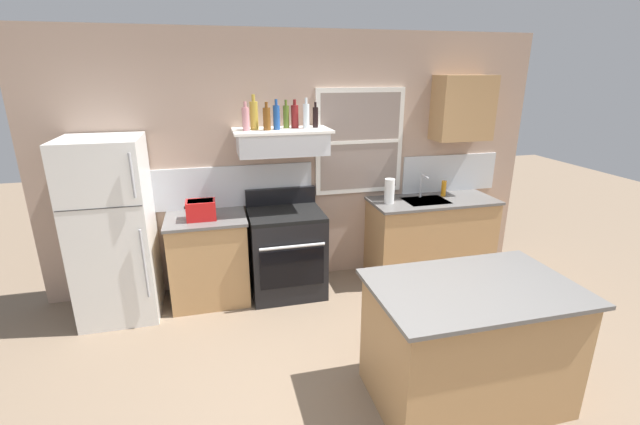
{
  "coord_description": "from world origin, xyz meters",
  "views": [
    {
      "loc": [
        -0.95,
        -2.33,
        2.3
      ],
      "look_at": [
        -0.05,
        1.2,
        1.1
      ],
      "focal_mm": 24.27,
      "sensor_mm": 36.0,
      "label": 1
    }
  ],
  "objects_px": {
    "refrigerator": "(113,230)",
    "dish_soap_bottle": "(444,188)",
    "bottle_champagne_gold_foil": "(254,115)",
    "kitchen_island": "(468,343)",
    "bottle_blue_liqueur": "(276,117)",
    "bottle_red_label_wine": "(295,116)",
    "bottle_olive_oil_square": "(286,116)",
    "bottle_clear_tall": "(306,116)",
    "bottle_amber_wine": "(267,118)",
    "paper_towel_roll": "(389,191)",
    "stove_range": "(286,252)",
    "bottle_rose_pink": "(246,119)",
    "toaster": "(201,210)",
    "bottle_balsamic_dark": "(315,117)"
  },
  "relations": [
    {
      "from": "refrigerator",
      "to": "dish_soap_bottle",
      "type": "relative_size",
      "value": 9.65
    },
    {
      "from": "bottle_champagne_gold_foil",
      "to": "kitchen_island",
      "type": "height_order",
      "value": "bottle_champagne_gold_foil"
    },
    {
      "from": "bottle_blue_liqueur",
      "to": "bottle_red_label_wine",
      "type": "xyz_separation_m",
      "value": [
        0.2,
        0.09,
        -0.0
      ]
    },
    {
      "from": "bottle_champagne_gold_foil",
      "to": "bottle_blue_liqueur",
      "type": "xyz_separation_m",
      "value": [
        0.21,
        -0.06,
        -0.02
      ]
    },
    {
      "from": "bottle_olive_oil_square",
      "to": "bottle_clear_tall",
      "type": "height_order",
      "value": "bottle_clear_tall"
    },
    {
      "from": "bottle_amber_wine",
      "to": "dish_soap_bottle",
      "type": "relative_size",
      "value": 1.49
    },
    {
      "from": "bottle_clear_tall",
      "to": "paper_towel_roll",
      "type": "relative_size",
      "value": 1.11
    },
    {
      "from": "stove_range",
      "to": "bottle_rose_pink",
      "type": "relative_size",
      "value": 3.94
    },
    {
      "from": "stove_range",
      "to": "kitchen_island",
      "type": "bearing_deg",
      "value": -62.96
    },
    {
      "from": "refrigerator",
      "to": "toaster",
      "type": "relative_size",
      "value": 5.85
    },
    {
      "from": "bottle_blue_liqueur",
      "to": "paper_towel_roll",
      "type": "xyz_separation_m",
      "value": [
        1.21,
        -0.02,
        -0.82
      ]
    },
    {
      "from": "bottle_balsamic_dark",
      "to": "kitchen_island",
      "type": "distance_m",
      "value": 2.54
    },
    {
      "from": "bottle_rose_pink",
      "to": "paper_towel_roll",
      "type": "relative_size",
      "value": 1.02
    },
    {
      "from": "refrigerator",
      "to": "kitchen_island",
      "type": "height_order",
      "value": "refrigerator"
    },
    {
      "from": "toaster",
      "to": "bottle_blue_liqueur",
      "type": "xyz_separation_m",
      "value": [
        0.78,
        0.08,
        0.86
      ]
    },
    {
      "from": "bottle_olive_oil_square",
      "to": "bottle_red_label_wine",
      "type": "distance_m",
      "value": 0.09
    },
    {
      "from": "bottle_rose_pink",
      "to": "bottle_red_label_wine",
      "type": "height_order",
      "value": "bottle_red_label_wine"
    },
    {
      "from": "toaster",
      "to": "kitchen_island",
      "type": "bearing_deg",
      "value": -46.17
    },
    {
      "from": "bottle_red_label_wine",
      "to": "bottle_amber_wine",
      "type": "bearing_deg",
      "value": -160.78
    },
    {
      "from": "dish_soap_bottle",
      "to": "bottle_olive_oil_square",
      "type": "bearing_deg",
      "value": 179.56
    },
    {
      "from": "refrigerator",
      "to": "dish_soap_bottle",
      "type": "bearing_deg",
      "value": 2.6
    },
    {
      "from": "bottle_blue_liqueur",
      "to": "bottle_rose_pink",
      "type": "bearing_deg",
      "value": -177.56
    },
    {
      "from": "bottle_champagne_gold_foil",
      "to": "bottle_clear_tall",
      "type": "relative_size",
      "value": 1.12
    },
    {
      "from": "refrigerator",
      "to": "bottle_red_label_wine",
      "type": "bearing_deg",
      "value": 5.42
    },
    {
      "from": "bottle_rose_pink",
      "to": "bottle_balsamic_dark",
      "type": "xyz_separation_m",
      "value": [
        0.7,
        0.08,
        -0.01
      ]
    },
    {
      "from": "bottle_rose_pink",
      "to": "bottle_champagne_gold_foil",
      "type": "xyz_separation_m",
      "value": [
        0.09,
        0.08,
        0.02
      ]
    },
    {
      "from": "bottle_blue_liqueur",
      "to": "paper_towel_roll",
      "type": "relative_size",
      "value": 1.08
    },
    {
      "from": "stove_range",
      "to": "bottle_rose_pink",
      "type": "xyz_separation_m",
      "value": [
        -0.35,
        0.04,
        1.4
      ]
    },
    {
      "from": "kitchen_island",
      "to": "paper_towel_roll",
      "type": "bearing_deg",
      "value": 84.4
    },
    {
      "from": "bottle_balsamic_dark",
      "to": "bottle_amber_wine",
      "type": "bearing_deg",
      "value": -170.56
    },
    {
      "from": "toaster",
      "to": "bottle_balsamic_dark",
      "type": "height_order",
      "value": "bottle_balsamic_dark"
    },
    {
      "from": "bottle_blue_liqueur",
      "to": "bottle_balsamic_dark",
      "type": "bearing_deg",
      "value": 9.94
    },
    {
      "from": "bottle_balsamic_dark",
      "to": "paper_towel_roll",
      "type": "height_order",
      "value": "bottle_balsamic_dark"
    },
    {
      "from": "bottle_amber_wine",
      "to": "paper_towel_roll",
      "type": "bearing_deg",
      "value": -0.32
    },
    {
      "from": "bottle_olive_oil_square",
      "to": "bottle_balsamic_dark",
      "type": "height_order",
      "value": "bottle_olive_oil_square"
    },
    {
      "from": "bottle_red_label_wine",
      "to": "bottle_balsamic_dark",
      "type": "xyz_separation_m",
      "value": [
        0.21,
        -0.02,
        -0.01
      ]
    },
    {
      "from": "bottle_amber_wine",
      "to": "bottle_balsamic_dark",
      "type": "xyz_separation_m",
      "value": [
        0.5,
        0.08,
        -0.01
      ]
    },
    {
      "from": "bottle_red_label_wine",
      "to": "dish_soap_bottle",
      "type": "xyz_separation_m",
      "value": [
        1.73,
        -0.01,
        -0.86
      ]
    },
    {
      "from": "bottle_amber_wine",
      "to": "kitchen_island",
      "type": "relative_size",
      "value": 0.19
    },
    {
      "from": "refrigerator",
      "to": "bottle_red_label_wine",
      "type": "relative_size",
      "value": 6.21
    },
    {
      "from": "toaster",
      "to": "stove_range",
      "type": "distance_m",
      "value": 1.0
    },
    {
      "from": "stove_range",
      "to": "bottle_olive_oil_square",
      "type": "height_order",
      "value": "bottle_olive_oil_square"
    },
    {
      "from": "stove_range",
      "to": "bottle_blue_liqueur",
      "type": "height_order",
      "value": "bottle_blue_liqueur"
    },
    {
      "from": "toaster",
      "to": "stove_range",
      "type": "xyz_separation_m",
      "value": [
        0.83,
        0.02,
        -0.54
      ]
    },
    {
      "from": "stove_range",
      "to": "bottle_balsamic_dark",
      "type": "bearing_deg",
      "value": 19.95
    },
    {
      "from": "bottle_red_label_wine",
      "to": "bottle_clear_tall",
      "type": "xyz_separation_m",
      "value": [
        0.1,
        -0.06,
        0.01
      ]
    },
    {
      "from": "bottle_champagne_gold_foil",
      "to": "bottle_olive_oil_square",
      "type": "xyz_separation_m",
      "value": [
        0.32,
        0.03,
        -0.02
      ]
    },
    {
      "from": "bottle_champagne_gold_foil",
      "to": "paper_towel_roll",
      "type": "bearing_deg",
      "value": -3.3
    },
    {
      "from": "bottle_blue_liqueur",
      "to": "bottle_balsamic_dark",
      "type": "height_order",
      "value": "bottle_blue_liqueur"
    },
    {
      "from": "bottle_rose_pink",
      "to": "paper_towel_roll",
      "type": "xyz_separation_m",
      "value": [
        1.51,
        -0.01,
        -0.82
      ]
    }
  ]
}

